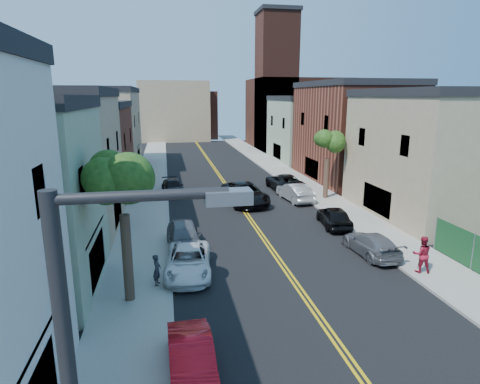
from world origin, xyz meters
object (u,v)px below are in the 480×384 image
red_sedan (192,361)px  grey_car_left (184,237)px  silver_car_right (295,192)px  black_car_left (173,187)px  pedestrian_left (157,270)px  grey_car_right (371,244)px  pedestrian_right (422,254)px  black_suv_lane (245,193)px  white_pickup (188,261)px  black_car_right (334,217)px  dark_car_right_far (284,182)px

red_sedan → grey_car_left: (0.32, 11.59, 0.16)m
silver_car_right → red_sedan: bearing=57.5°
red_sedan → black_car_left: red_sedan is taller
grey_car_left → pedestrian_left: size_ratio=3.21×
grey_car_right → red_sedan: bearing=36.0°
pedestrian_left → pedestrian_right: bearing=-81.3°
grey_car_right → black_suv_lane: black_suv_lane is taller
white_pickup → black_suv_lane: size_ratio=0.78×
grey_car_left → black_car_left: grey_car_left is taller
white_pickup → black_suv_lane: (5.64, 13.31, 0.19)m
white_pickup → grey_car_left: (-0.05, 3.43, 0.15)m
black_car_right → silver_car_right: silver_car_right is taller
grey_car_left → black_car_left: bearing=89.0°
grey_car_right → pedestrian_left: 12.36m
black_suv_lane → black_car_right: bearing=-61.6°
black_car_left → pedestrian_left: (-1.20, -19.47, 0.27)m
silver_car_right → dark_car_right_far: bearing=-100.3°
pedestrian_right → red_sedan: bearing=42.2°
red_sedan → pedestrian_right: (12.20, 5.86, 0.44)m
silver_car_right → black_suv_lane: (-4.54, -0.15, 0.09)m
black_suv_lane → pedestrian_left: 16.29m
white_pickup → dark_car_right_far: dark_car_right_far is taller
black_car_right → pedestrian_left: bearing=38.2°
dark_car_right_far → black_suv_lane: size_ratio=0.91×
pedestrian_right → grey_car_right: bearing=-51.5°
red_sedan → silver_car_right: (10.54, 21.62, 0.11)m
dark_car_right_far → black_car_left: bearing=-4.0°
black_car_left → pedestrian_right: (12.20, -20.47, 0.48)m
red_sedan → black_car_left: 26.33m
red_sedan → silver_car_right: size_ratio=0.86×
red_sedan → white_pickup: white_pickup is taller
black_car_left → silver_car_right: (10.54, -4.71, 0.15)m
white_pickup → pedestrian_right: (11.84, -2.30, 0.43)m
grey_car_left → black_suv_lane: black_suv_lane is taller
red_sedan → grey_car_left: size_ratio=0.84×
white_pickup → pedestrian_left: 2.04m
grey_car_right → black_car_right: bearing=-92.8°
black_car_right → dark_car_right_far: dark_car_right_far is taller
grey_car_left → dark_car_right_far: (10.50, 14.27, -0.04)m
silver_car_right → pedestrian_right: (1.66, -15.76, 0.33)m
white_pickup → black_car_right: size_ratio=1.15×
pedestrian_right → black_car_right: bearing=-65.2°
dark_car_right_far → pedestrian_right: size_ratio=2.97×
grey_car_left → black_car_right: grey_car_left is taller
dark_car_right_far → black_suv_lane: 6.51m
grey_car_left → grey_car_right: 11.03m
black_car_left → grey_car_right: grey_car_right is taller
dark_car_right_far → black_suv_lane: (-4.82, -4.38, 0.08)m
silver_car_right → pedestrian_left: size_ratio=3.14×
black_car_left → silver_car_right: silver_car_right is taller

